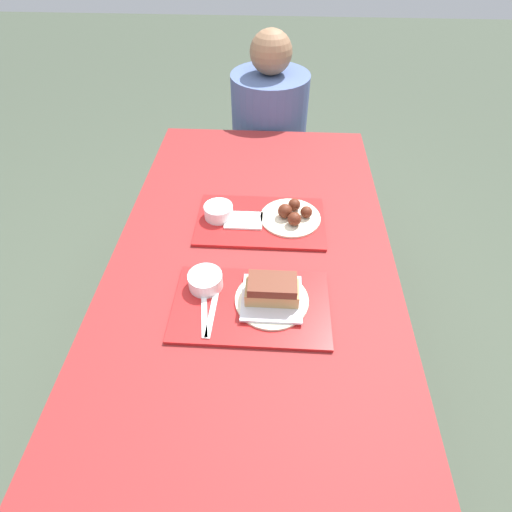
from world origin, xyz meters
The scene contains 14 objects.
ground_plane centered at (0.00, 0.00, 0.00)m, with size 12.00×12.00×0.00m, color #424C3D.
picnic_table centered at (0.00, 0.00, 0.68)m, with size 0.93×1.75×0.76m.
picnic_bench_far centered at (0.00, 1.09, 0.39)m, with size 0.89×0.28×0.46m.
tray_near centered at (0.01, -0.20, 0.77)m, with size 0.46×0.28×0.01m.
tray_far centered at (0.02, 0.19, 0.77)m, with size 0.46×0.28×0.01m.
bowl_coleslaw_near centered at (-0.13, -0.14, 0.80)m, with size 0.10×0.10×0.05m.
brisket_sandwich_plate centered at (0.07, -0.18, 0.81)m, with size 0.22×0.22×0.09m.
plastic_fork_near centered at (-0.12, -0.24, 0.78)m, with size 0.04×0.17×0.00m.
plastic_knife_near centered at (-0.10, -0.24, 0.78)m, with size 0.02×0.17×0.00m.
condiment_packet centered at (0.03, -0.14, 0.78)m, with size 0.04×0.03×0.01m.
bowl_coleslaw_far centered at (-0.13, 0.20, 0.80)m, with size 0.10×0.10×0.05m.
wings_plate_far centered at (0.13, 0.20, 0.79)m, with size 0.22×0.22×0.06m.
napkin_far centered at (-0.04, 0.18, 0.78)m, with size 0.13×0.09×0.01m.
person_seated_across centered at (0.02, 1.09, 0.74)m, with size 0.40×0.40×0.70m.
Camera 1 is at (0.07, -0.92, 1.70)m, focal length 28.00 mm.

